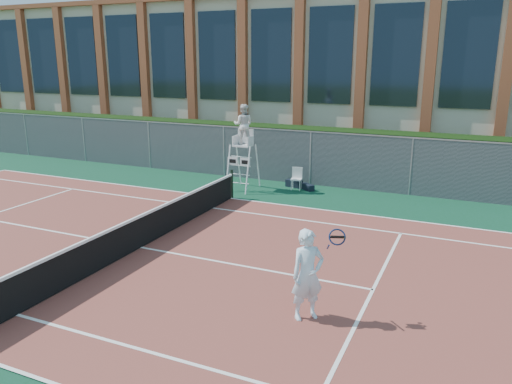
% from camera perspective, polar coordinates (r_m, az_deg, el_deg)
% --- Properties ---
extents(ground, '(120.00, 120.00, 0.00)m').
position_cam_1_polar(ground, '(14.24, -13.04, -6.29)').
color(ground, '#233814').
extents(apron, '(36.00, 20.00, 0.01)m').
position_cam_1_polar(apron, '(14.99, -10.75, -5.05)').
color(apron, '#0D3C21').
rests_on(apron, ground).
extents(tennis_court, '(23.77, 10.97, 0.02)m').
position_cam_1_polar(tennis_court, '(14.24, -13.04, -6.22)').
color(tennis_court, brown).
rests_on(tennis_court, apron).
extents(tennis_net, '(0.10, 11.30, 1.10)m').
position_cam_1_polar(tennis_net, '(14.06, -13.17, -4.26)').
color(tennis_net, black).
rests_on(tennis_net, ground).
extents(fence, '(40.00, 0.06, 2.20)m').
position_cam_1_polar(fence, '(21.33, 1.10, 4.25)').
color(fence, '#595E60').
rests_on(fence, ground).
extents(hedge, '(40.00, 1.40, 2.20)m').
position_cam_1_polar(hedge, '(22.42, 2.30, 4.77)').
color(hedge, black).
rests_on(hedge, ground).
extents(building, '(45.00, 10.60, 8.22)m').
position_cam_1_polar(building, '(29.60, 8.28, 13.05)').
color(building, '#BFB89E').
rests_on(building, ground).
extents(umpire_chair, '(0.95, 1.47, 3.42)m').
position_cam_1_polar(umpire_chair, '(19.61, -1.46, 7.43)').
color(umpire_chair, white).
rests_on(umpire_chair, ground).
extents(plastic_chair, '(0.47, 0.47, 0.88)m').
position_cam_1_polar(plastic_chair, '(19.95, 4.68, 1.77)').
color(plastic_chair, silver).
rests_on(plastic_chair, apron).
extents(sports_bag_near, '(0.72, 0.39, 0.29)m').
position_cam_1_polar(sports_bag_near, '(20.37, 4.37, 0.97)').
color(sports_bag_near, black).
rests_on(sports_bag_near, apron).
extents(sports_bag_far, '(0.63, 0.56, 0.24)m').
position_cam_1_polar(sports_bag_far, '(19.96, 5.91, 0.57)').
color(sports_bag_far, black).
rests_on(sports_bag_far, apron).
extents(tennis_player, '(1.09, 0.86, 1.86)m').
position_cam_1_polar(tennis_player, '(10.00, 5.93, -9.37)').
color(tennis_player, '#CEE7F7').
rests_on(tennis_player, tennis_court).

